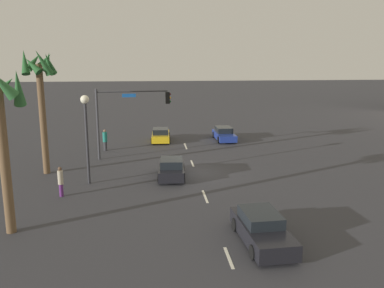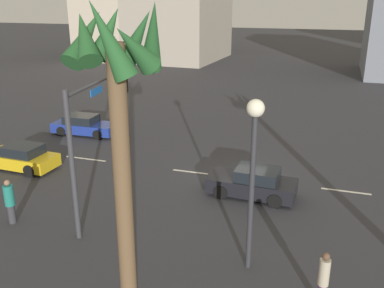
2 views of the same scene
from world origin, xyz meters
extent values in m
plane|color=#333338|center=(0.00, 0.00, 0.00)|extent=(220.00, 220.00, 0.00)
cube|color=silver|center=(-12.82, 0.00, 0.01)|extent=(1.90, 0.14, 0.01)
cube|color=silver|center=(-5.15, 0.00, 0.01)|extent=(2.27, 0.14, 0.01)
cube|color=silver|center=(2.61, 0.00, 0.01)|extent=(1.91, 0.14, 0.01)
cube|color=silver|center=(8.88, 0.00, 0.01)|extent=(2.54, 0.14, 0.01)
cube|color=navy|center=(11.34, -4.08, 0.47)|extent=(4.32, 1.83, 0.62)
cube|color=black|center=(11.59, -4.08, 1.04)|extent=(2.10, 1.56, 0.52)
cylinder|color=black|center=(10.04, -4.93, 0.32)|extent=(0.65, 0.24, 0.64)
cylinder|color=black|center=(9.99, -3.33, 0.32)|extent=(0.65, 0.24, 0.64)
cylinder|color=black|center=(12.68, -4.84, 0.32)|extent=(0.65, 0.24, 0.64)
cylinder|color=black|center=(12.63, -3.24, 0.32)|extent=(0.65, 0.24, 0.64)
cube|color=gold|center=(11.45, 2.25, 0.48)|extent=(4.01, 1.84, 0.64)
cube|color=black|center=(11.21, 2.26, 1.06)|extent=(1.95, 1.56, 0.51)
cylinder|color=black|center=(12.70, 3.00, 0.32)|extent=(0.65, 0.24, 0.64)
cylinder|color=black|center=(12.64, 1.41, 0.32)|extent=(0.65, 0.24, 0.64)
cylinder|color=black|center=(10.26, 3.09, 0.32)|extent=(0.65, 0.24, 0.64)
cylinder|color=black|center=(10.20, 1.51, 0.32)|extent=(0.65, 0.24, 0.64)
cube|color=black|center=(-0.95, 1.80, 0.50)|extent=(4.07, 1.93, 0.69)
cube|color=black|center=(-1.19, 1.82, 1.11)|extent=(1.99, 1.61, 0.53)
cylinder|color=black|center=(0.32, 2.53, 0.32)|extent=(0.65, 0.26, 0.64)
cylinder|color=black|center=(0.23, 0.93, 0.32)|extent=(0.65, 0.26, 0.64)
cylinder|color=black|center=(-2.14, 2.67, 0.32)|extent=(0.65, 0.26, 0.64)
cylinder|color=black|center=(-2.23, 1.08, 0.32)|extent=(0.65, 0.26, 0.64)
cube|color=black|center=(-11.57, -1.75, 0.52)|extent=(4.76, 2.07, 0.73)
cube|color=black|center=(-11.29, -1.73, 1.14)|extent=(2.33, 1.71, 0.49)
cylinder|color=black|center=(-12.96, -2.68, 0.32)|extent=(0.65, 0.26, 0.64)
cylinder|color=black|center=(-13.06, -0.99, 0.32)|extent=(0.65, 0.26, 0.64)
cylinder|color=black|center=(-10.08, -2.51, 0.32)|extent=(0.65, 0.26, 0.64)
cylinder|color=black|center=(-10.18, -0.82, 0.32)|extent=(0.65, 0.26, 0.64)
cylinder|color=#38383D|center=(4.68, 7.43, 2.87)|extent=(0.20, 0.20, 5.73)
cylinder|color=#38383D|center=(5.01, 4.60, 5.48)|extent=(0.77, 5.67, 0.12)
cube|color=black|center=(5.33, 1.77, 4.91)|extent=(0.35, 0.35, 0.95)
sphere|color=#360503|center=(5.35, 1.59, 5.20)|extent=(0.20, 0.20, 0.20)
sphere|color=orange|center=(5.35, 1.59, 4.90)|extent=(0.20, 0.20, 0.20)
sphere|color=black|center=(5.35, 1.59, 4.60)|extent=(0.20, 0.20, 0.20)
cube|color=#1959B2|center=(4.98, 4.88, 5.16)|extent=(0.17, 1.10, 0.28)
cylinder|color=#2D2D33|center=(-1.83, 7.31, 2.65)|extent=(0.18, 0.18, 5.29)
sphere|color=#F2EACC|center=(-1.83, 7.31, 5.57)|extent=(0.56, 0.56, 0.56)
cylinder|color=#59266B|center=(-4.26, 8.60, 0.38)|extent=(0.28, 0.28, 0.77)
cylinder|color=#B2A58C|center=(-4.26, 8.60, 1.19)|extent=(0.38, 0.38, 0.84)
sphere|color=brown|center=(-4.26, 8.60, 1.72)|extent=(0.23, 0.23, 0.23)
cylinder|color=#333338|center=(7.87, 7.28, 0.40)|extent=(0.31, 0.31, 0.79)
cylinder|color=#1E7266|center=(7.87, 7.28, 1.23)|extent=(0.42, 0.42, 0.87)
sphere|color=#8C664C|center=(7.87, 7.28, 1.78)|extent=(0.23, 0.23, 0.23)
cylinder|color=brown|center=(0.95, 10.71, 3.87)|extent=(0.46, 0.46, 7.75)
cone|color=#235628|center=(1.75, 10.61, 7.84)|extent=(0.75, 1.62, 1.51)
cone|color=#235628|center=(1.45, 11.15, 7.89)|extent=(1.29, 1.36, 1.36)
cone|color=#235628|center=(0.66, 11.53, 7.88)|extent=(1.33, 0.94, 1.83)
cone|color=#235628|center=(0.34, 10.95, 7.67)|extent=(1.02, 1.46, 1.31)
cone|color=#235628|center=(0.21, 10.23, 7.86)|extent=(1.20, 1.44, 1.83)
cone|color=#235628|center=(0.74, 9.95, 7.77)|extent=(1.44, 0.89, 1.63)
cone|color=#235628|center=(1.39, 10.20, 7.88)|extent=(1.19, 1.14, 1.45)
cylinder|color=brown|center=(-9.27, 9.92, 3.46)|extent=(0.46, 0.46, 6.92)
cone|color=#2D6633|center=(-8.65, 9.86, 6.88)|extent=(0.67, 1.34, 1.24)
cone|color=#2D6633|center=(-9.88, 9.50, 7.12)|extent=(1.23, 1.44, 1.50)
cone|color=#2D6633|center=(-9.09, 9.08, 6.88)|extent=(1.32, 0.80, 1.80)
camera|label=1|loc=(-28.36, 3.09, 8.30)|focal=38.31mm
camera|label=2|loc=(-3.81, 19.70, 8.73)|focal=39.88mm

